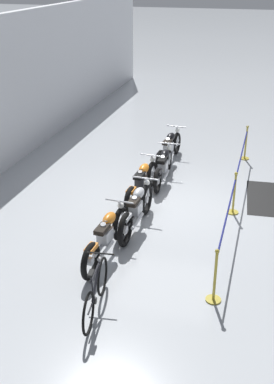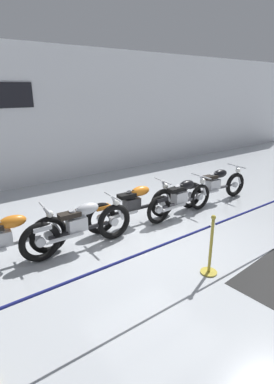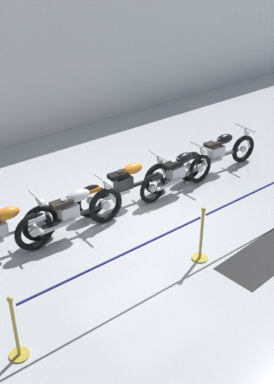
# 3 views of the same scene
# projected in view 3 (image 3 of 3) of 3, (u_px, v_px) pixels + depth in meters

# --- Properties ---
(ground_plane) EXTENTS (120.00, 120.00, 0.00)m
(ground_plane) POSITION_uv_depth(u_px,v_px,m) (145.00, 220.00, 9.52)
(ground_plane) COLOR #B2B7BC
(back_wall) EXTENTS (28.00, 0.29, 4.20)m
(back_wall) POSITION_uv_depth(u_px,v_px,m) (15.00, 61.00, 11.95)
(back_wall) COLOR white
(back_wall) RESTS_ON ground
(motorcycle_orange_0) EXTENTS (2.26, 0.62, 0.94)m
(motorcycle_orange_0) POSITION_uv_depth(u_px,v_px,m) (0.00, 232.00, 8.34)
(motorcycle_orange_0) COLOR black
(motorcycle_orange_0) RESTS_ON ground
(motorcycle_silver_1) EXTENTS (2.26, 0.62, 0.95)m
(motorcycle_silver_1) POSITION_uv_depth(u_px,v_px,m) (72.00, 213.00, 8.85)
(motorcycle_silver_1) COLOR black
(motorcycle_silver_1) RESTS_ON ground
(motorcycle_orange_2) EXTENTS (2.35, 0.62, 0.93)m
(motorcycle_orange_2) POSITION_uv_depth(u_px,v_px,m) (126.00, 185.00, 9.84)
(motorcycle_orange_2) COLOR black
(motorcycle_orange_2) RESTS_ON ground
(motorcycle_black_3) EXTENTS (2.07, 0.62, 0.91)m
(motorcycle_black_3) POSITION_uv_depth(u_px,v_px,m) (178.00, 173.00, 10.29)
(motorcycle_black_3) COLOR black
(motorcycle_black_3) RESTS_ON ground
(motorcycle_black_4) EXTENTS (2.36, 0.62, 0.92)m
(motorcycle_black_4) POSITION_uv_depth(u_px,v_px,m) (218.00, 153.00, 11.16)
(motorcycle_black_4) COLOR black
(motorcycle_black_4) RESTS_ON ground
(stanchion_far_left) EXTENTS (7.21, 0.28, 1.05)m
(stanchion_far_left) POSITION_uv_depth(u_px,v_px,m) (150.00, 251.00, 7.49)
(stanchion_far_left) COLOR gold
(stanchion_far_left) RESTS_ON ground
(stanchion_mid_left) EXTENTS (0.28, 0.28, 1.05)m
(stanchion_mid_left) POSITION_uv_depth(u_px,v_px,m) (201.00, 242.00, 8.27)
(stanchion_mid_left) COLOR gold
(stanchion_mid_left) RESTS_ON ground
(floor_banner) EXTENTS (2.10, 0.96, 0.01)m
(floor_banner) POSITION_uv_depth(u_px,v_px,m) (268.00, 255.00, 8.54)
(floor_banner) COLOR black
(floor_banner) RESTS_ON ground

